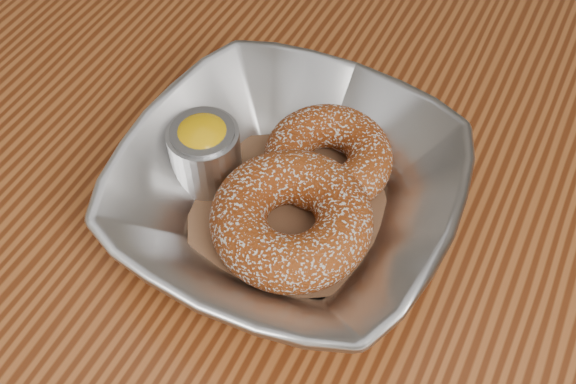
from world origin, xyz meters
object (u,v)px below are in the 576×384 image
at_px(donut_front, 291,219).
at_px(ramekin, 205,151).
at_px(serving_bowl, 288,193).
at_px(table, 344,316).
at_px(donut_back, 328,157).

xyz_separation_m(donut_front, ramekin, (-0.08, 0.02, 0.01)).
bearing_deg(ramekin, serving_bowl, -1.26).
distance_m(serving_bowl, ramekin, 0.07).
height_order(table, donut_front, donut_front).
distance_m(serving_bowl, donut_back, 0.05).
bearing_deg(donut_back, table, -48.79).
xyz_separation_m(donut_back, ramekin, (-0.08, -0.04, 0.01)).
relative_size(donut_back, donut_front, 0.85).
xyz_separation_m(table, ramekin, (-0.12, 0.01, 0.14)).
xyz_separation_m(table, serving_bowl, (-0.06, 0.01, 0.13)).
xyz_separation_m(donut_back, donut_front, (0.00, -0.06, 0.00)).
bearing_deg(serving_bowl, donut_front, -57.01).
relative_size(table, donut_back, 12.65).
bearing_deg(donut_back, serving_bowl, -103.46).
relative_size(donut_front, ramekin, 2.02).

